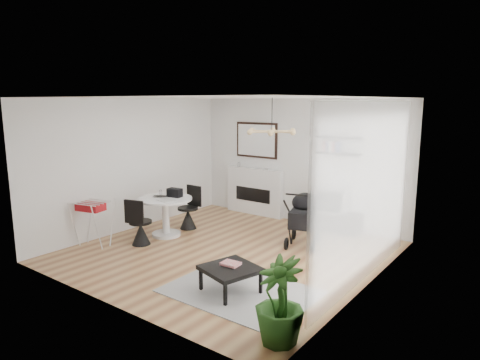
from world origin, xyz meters
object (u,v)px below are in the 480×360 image
Objects in this scene: tv_console at (335,221)px; potted_plant at (279,301)px; drying_rack at (94,223)px; stroller at (304,220)px; crt_tv at (335,200)px; coffee_table at (230,270)px; fireplace at (255,186)px; dining_table at (166,211)px.

tv_console is 4.43m from potted_plant.
drying_rack is at bearing 170.82° from potted_plant.
stroller is at bearing -95.17° from tv_console.
coffee_table is (0.07, -3.56, -0.32)m from crt_tv.
fireplace is 3.69× the size of crt_tv.
stroller reaches higher than crt_tv.
potted_plant is (4.43, -0.72, 0.05)m from drying_rack.
coffee_table is 1.40m from potted_plant.
tv_console is at bearing 106.56° from potted_plant.
potted_plant is (1.36, -3.10, 0.03)m from stroller.
drying_rack reaches higher than dining_table.
stroller is (-0.10, -1.14, 0.26)m from tv_console.
potted_plant is (1.26, -4.24, 0.29)m from tv_console.
drying_rack is at bearing -106.50° from fireplace.
stroller is at bearing 25.45° from dining_table.
fireplace is 2.02× the size of tv_console.
tv_console is at bearing 42.04° from dining_table.
fireplace is at bearing 120.16° from coffee_table.
crt_tv is 3.43m from dining_table.
coffee_table is at bearing 150.68° from potted_plant.
tv_console is 0.46m from crt_tv.
tv_console is at bearing 35.07° from drying_rack.
drying_rack is 3.22m from coffee_table.
crt_tv is 0.68× the size of coffee_table.
coffee_table is 0.88× the size of potted_plant.
stroller reaches higher than tv_console.
crt_tv is at bearing 42.20° from dining_table.
tv_console is at bearing 10.62° from crt_tv.
fireplace reaches higher than crt_tv.
drying_rack is (-3.15, -3.52, -0.21)m from crt_tv.
potted_plant is at bearing -29.32° from coffee_table.
dining_table is 1.37m from drying_rack.
fireplace reaches higher than potted_plant.
fireplace is 2.05× the size of dining_table.
dining_table is 1.07× the size of potted_plant.
drying_rack is (-3.17, -3.53, 0.25)m from tv_console.
fireplace is 2.07m from crt_tv.
dining_table is at bearing 50.32° from drying_rack.
stroller is (-0.09, -1.13, -0.19)m from crt_tv.
stroller reaches higher than dining_table.
potted_plant is (3.35, -4.36, -0.19)m from fireplace.
dining_table is at bearing 153.07° from potted_plant.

